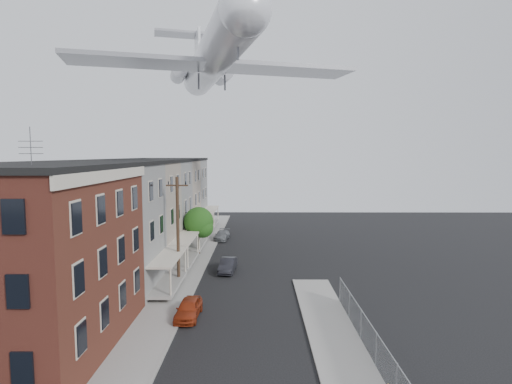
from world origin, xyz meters
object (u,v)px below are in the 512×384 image
(utility_pole, at_px, (178,229))
(street_tree, at_px, (200,223))
(airplane, at_px, (212,59))
(car_near, at_px, (189,309))
(car_mid, at_px, (228,265))
(car_far, at_px, (222,235))

(utility_pole, bearing_deg, street_tree, 88.11)
(airplane, bearing_deg, car_near, -90.48)
(street_tree, height_order, car_mid, street_tree)
(utility_pole, xyz_separation_m, car_near, (2.00, -6.77, -4.05))
(car_far, relative_size, airplane, 0.13)
(car_near, relative_size, car_far, 0.91)
(utility_pole, relative_size, car_far, 2.26)
(utility_pole, relative_size, street_tree, 1.73)
(street_tree, distance_m, car_far, 8.33)
(street_tree, distance_m, car_near, 17.02)
(car_far, bearing_deg, car_mid, -76.47)
(street_tree, height_order, car_near, street_tree)
(car_near, xyz_separation_m, airplane, (0.12, 14.34, 19.48))
(airplane, bearing_deg, utility_pole, -105.64)
(street_tree, relative_size, car_near, 1.43)
(car_far, bearing_deg, car_near, -83.85)
(utility_pole, relative_size, car_near, 2.47)
(car_far, bearing_deg, airplane, -83.17)
(utility_pole, bearing_deg, car_near, -73.55)
(car_far, bearing_deg, street_tree, -96.20)
(street_tree, bearing_deg, car_mid, -60.93)
(utility_pole, height_order, airplane, airplane)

